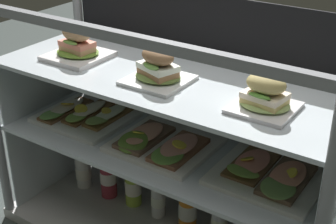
{
  "coord_description": "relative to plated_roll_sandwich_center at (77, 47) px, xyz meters",
  "views": [
    {
      "loc": [
        0.86,
        -1.28,
        1.33
      ],
      "look_at": [
        0.0,
        0.0,
        0.57
      ],
      "focal_mm": 53.29,
      "sensor_mm": 36.0,
      "label": 1
    }
  ],
  "objects": [
    {
      "name": "juice_bottle_front_right_end",
      "position": [
        -0.11,
        0.09,
        -0.61
      ],
      "size": [
        0.07,
        0.07,
        0.22
      ],
      "color": "white",
      "rests_on": "case_base_deck"
    },
    {
      "name": "riser_lower_tier",
      "position": [
        0.37,
        0.04,
        -0.51
      ],
      "size": [
        1.23,
        0.46,
        0.37
      ],
      "color": "silver",
      "rests_on": "case_base_deck"
    },
    {
      "name": "shelf_upper_glass",
      "position": [
        0.37,
        0.04,
        -0.05
      ],
      "size": [
        1.25,
        0.48,
        0.01
      ],
      "primitive_type": "cube",
      "color": "silver",
      "rests_on": "riser_upper_tier"
    },
    {
      "name": "plated_roll_sandwich_mid_left",
      "position": [
        0.74,
        -0.02,
        -0.0
      ],
      "size": [
        0.18,
        0.18,
        0.11
      ],
      "color": "white",
      "rests_on": "shelf_upper_glass"
    },
    {
      "name": "plated_roll_sandwich_right_of_center",
      "position": [
        0.37,
        -0.02,
        0.0
      ],
      "size": [
        0.19,
        0.19,
        0.12
      ],
      "color": "white",
      "rests_on": "shelf_upper_glass"
    },
    {
      "name": "case_frame",
      "position": [
        0.37,
        0.17,
        -0.23
      ],
      "size": [
        1.3,
        0.54,
        0.92
      ],
      "color": "gray",
      "rests_on": "ground"
    },
    {
      "name": "juice_bottle_front_middle",
      "position": [
        0.28,
        0.1,
        -0.62
      ],
      "size": [
        0.06,
        0.06,
        0.2
      ],
      "color": "white",
      "rests_on": "case_base_deck"
    },
    {
      "name": "riser_upper_tier",
      "position": [
        0.37,
        0.04,
        -0.18
      ],
      "size": [
        1.23,
        0.46,
        0.25
      ],
      "color": "silver",
      "rests_on": "shelf_lower_glass"
    },
    {
      "name": "open_sandwich_tray_left_of_center",
      "position": [
        0.37,
        0.01,
        -0.29
      ],
      "size": [
        0.34,
        0.32,
        0.07
      ],
      "color": "white",
      "rests_on": "shelf_lower_glass"
    },
    {
      "name": "juice_bottle_tucked_behind",
      "position": [
        0.56,
        0.11,
        -0.62
      ],
      "size": [
        0.06,
        0.06,
        0.2
      ],
      "color": "silver",
      "rests_on": "case_base_deck"
    },
    {
      "name": "open_sandwich_tray_right_of_center",
      "position": [
        0.76,
        0.04,
        -0.29
      ],
      "size": [
        0.34,
        0.31,
        0.06
      ],
      "color": "white",
      "rests_on": "shelf_lower_glass"
    },
    {
      "name": "shelf_lower_glass",
      "position": [
        0.37,
        0.04,
        -0.32
      ],
      "size": [
        1.25,
        0.48,
        0.01
      ],
      "primitive_type": "cube",
      "color": "silver",
      "rests_on": "riser_lower_tier"
    },
    {
      "name": "juice_bottle_back_right",
      "position": [
        0.42,
        0.11,
        -0.6
      ],
      "size": [
        0.07,
        0.07,
        0.24
      ],
      "color": "orange",
      "rests_on": "case_base_deck"
    },
    {
      "name": "plated_roll_sandwich_center",
      "position": [
        0.0,
        0.0,
        0.0
      ],
      "size": [
        0.21,
        0.21,
        0.13
      ],
      "color": "white",
      "rests_on": "shelf_upper_glass"
    },
    {
      "name": "juice_bottle_front_left_end",
      "position": [
        0.15,
        0.11,
        -0.61
      ],
      "size": [
        0.07,
        0.07,
        0.22
      ],
      "color": "#AED242",
      "rests_on": "case_base_deck"
    },
    {
      "name": "juice_bottle_front_second",
      "position": [
        0.03,
        0.09,
        -0.6
      ],
      "size": [
        0.07,
        0.07,
        0.25
      ],
      "color": "#992D3B",
      "rests_on": "case_base_deck"
    },
    {
      "name": "open_sandwich_tray_far_right",
      "position": [
        -0.02,
        0.03,
        -0.29
      ],
      "size": [
        0.34,
        0.32,
        0.06
      ],
      "color": "white",
      "rests_on": "shelf_lower_glass"
    }
  ]
}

